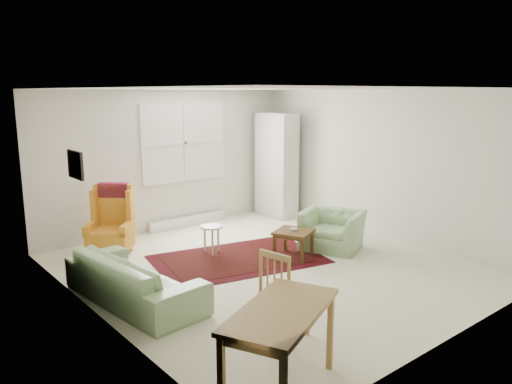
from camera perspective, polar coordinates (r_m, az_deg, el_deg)
room at (r=7.05m, az=0.58°, el=1.55°), size 5.04×5.54×2.51m
rug at (r=7.52m, az=-2.06°, el=-7.62°), size 2.72×2.05×0.02m
sofa at (r=6.13m, az=-13.78°, el=-8.55°), size 0.99×2.07×0.80m
armchair at (r=8.03m, az=8.70°, el=-3.89°), size 1.13×1.19×0.72m
wingback_chair at (r=7.87m, az=-16.40°, el=-3.19°), size 0.90×0.91×1.08m
coffee_table at (r=7.56m, az=4.30°, el=-5.95°), size 0.69×0.69×0.42m
stool at (r=7.73m, az=-5.07°, el=-5.44°), size 0.34×0.34×0.45m
cabinet at (r=9.92m, az=2.38°, el=3.06°), size 0.49×0.85×2.05m
desk at (r=4.28m, az=2.85°, el=-17.75°), size 1.33×1.04×0.75m
desk_chair at (r=5.14m, az=3.42°, el=-11.41°), size 0.47×0.47×0.94m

